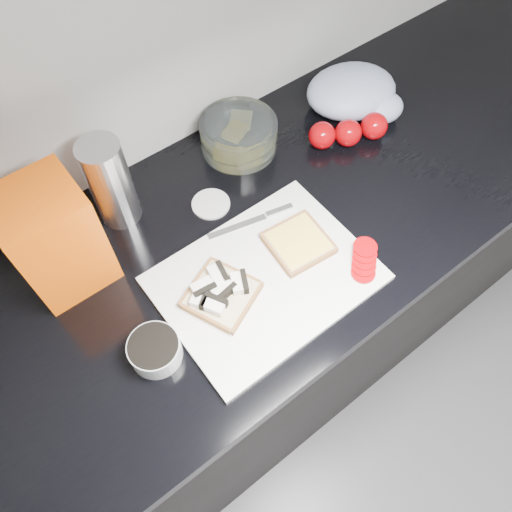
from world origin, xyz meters
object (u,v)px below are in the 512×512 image
(glass_bowl, at_px, (239,135))
(cutting_board, at_px, (265,278))
(steel_canister, at_px, (111,183))
(bread_bag, at_px, (55,239))

(glass_bowl, bearing_deg, cutting_board, -118.15)
(glass_bowl, distance_m, steel_canister, 0.32)
(glass_bowl, distance_m, bread_bag, 0.47)
(bread_bag, height_order, steel_canister, bread_bag)
(glass_bowl, height_order, steel_canister, steel_canister)
(glass_bowl, bearing_deg, steel_canister, -178.92)
(cutting_board, bearing_deg, steel_canister, 114.71)
(cutting_board, xyz_separation_m, glass_bowl, (0.17, 0.31, 0.03))
(cutting_board, height_order, bread_bag, bread_bag)
(cutting_board, relative_size, steel_canister, 2.01)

